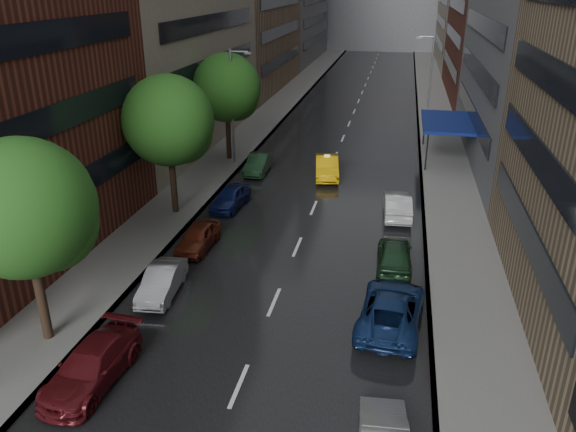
# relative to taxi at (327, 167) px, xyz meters

# --- Properties ---
(road) EXTENTS (14.00, 140.00, 0.01)m
(road) POSITION_rel_taxi_xyz_m (0.00, 21.56, -0.79)
(road) COLOR black
(road) RESTS_ON ground
(sidewalk_left) EXTENTS (4.00, 140.00, 0.15)m
(sidewalk_left) POSITION_rel_taxi_xyz_m (-9.00, 21.56, -0.72)
(sidewalk_left) COLOR gray
(sidewalk_left) RESTS_ON ground
(sidewalk_right) EXTENTS (4.00, 140.00, 0.15)m
(sidewalk_right) POSITION_rel_taxi_xyz_m (9.00, 21.56, -0.72)
(sidewalk_right) COLOR gray
(sidewalk_right) RESTS_ON ground
(tree_near) EXTENTS (5.45, 5.45, 8.68)m
(tree_near) POSITION_rel_taxi_xyz_m (-8.60, -23.19, 5.15)
(tree_near) COLOR #382619
(tree_near) RESTS_ON ground
(tree_mid) EXTENTS (5.56, 5.56, 8.86)m
(tree_mid) POSITION_rel_taxi_xyz_m (-8.60, -9.09, 5.27)
(tree_mid) COLOR #382619
(tree_mid) RESTS_ON ground
(tree_far) EXTENTS (5.47, 5.47, 8.72)m
(tree_far) POSITION_rel_taxi_xyz_m (-8.60, 2.83, 5.17)
(tree_far) COLOR #382619
(tree_far) RESTS_ON ground
(taxi) EXTENTS (2.41, 5.03, 1.59)m
(taxi) POSITION_rel_taxi_xyz_m (0.00, 0.00, 0.00)
(taxi) COLOR #E8AD0C
(taxi) RESTS_ON ground
(parked_cars_left) EXTENTS (2.33, 30.02, 1.45)m
(parked_cars_left) POSITION_rel_taxi_xyz_m (-5.40, -14.02, -0.09)
(parked_cars_left) COLOR #501014
(parked_cars_left) RESTS_ON ground
(parked_cars_right) EXTENTS (3.09, 24.79, 1.56)m
(parked_cars_right) POSITION_rel_taxi_xyz_m (5.40, -16.64, -0.04)
(parked_cars_right) COLOR silver
(parked_cars_right) RESTS_ON ground
(street_lamp_left) EXTENTS (1.74, 0.22, 9.00)m
(street_lamp_left) POSITION_rel_taxi_xyz_m (-7.72, 1.56, 4.09)
(street_lamp_left) COLOR gray
(street_lamp_left) RESTS_ON sidewalk_left
(street_lamp_right) EXTENTS (1.74, 0.22, 9.00)m
(street_lamp_right) POSITION_rel_taxi_xyz_m (7.72, 16.56, 4.09)
(street_lamp_right) COLOR gray
(street_lamp_right) RESTS_ON sidewalk_right
(awning) EXTENTS (4.00, 8.00, 3.12)m
(awning) POSITION_rel_taxi_xyz_m (8.99, 6.56, 2.34)
(awning) COLOR navy
(awning) RESTS_ON sidewalk_right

